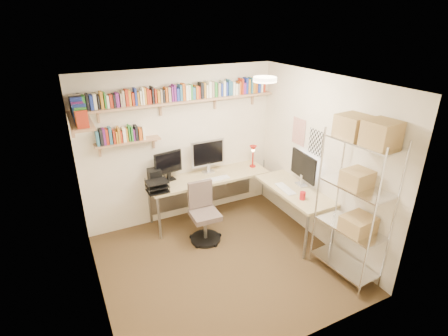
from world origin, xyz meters
The scene contains 6 objects.
ground centered at (0.00, 0.00, 0.00)m, with size 3.20×3.20×0.00m, color #3F2D1B.
room_shell centered at (0.00, 0.00, 1.55)m, with size 3.24×3.04×2.52m.
wall_shelves centered at (-0.42, 1.30, 2.03)m, with size 3.12×1.09×0.80m.
corner_desk centered at (0.50, 0.95, 0.77)m, with size 2.39×2.02×1.35m.
office_chair centered at (0.02, 0.67, 0.39)m, with size 0.49×0.50×0.93m.
wire_rack centered at (1.36, -0.93, 1.48)m, with size 0.49×0.89×2.17m.
Camera 1 is at (-1.75, -3.55, 3.19)m, focal length 28.00 mm.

